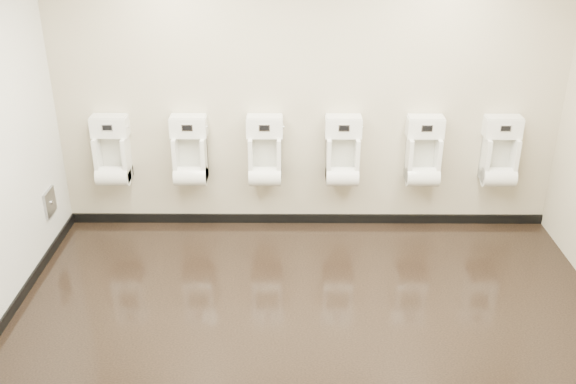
% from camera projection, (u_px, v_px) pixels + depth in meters
% --- Properties ---
extents(ground, '(5.00, 3.50, 0.00)m').
position_uv_depth(ground, '(311.00, 322.00, 5.26)').
color(ground, black).
rests_on(ground, ground).
extents(back_wall, '(5.00, 0.02, 2.80)m').
position_uv_depth(back_wall, '(308.00, 95.00, 6.24)').
color(back_wall, '#BAB195').
rests_on(back_wall, ground).
extents(front_wall, '(5.00, 0.02, 2.80)m').
position_uv_depth(front_wall, '(324.00, 308.00, 3.08)').
color(front_wall, '#BAB195').
rests_on(front_wall, ground).
extents(skirting_back, '(5.00, 0.02, 0.10)m').
position_uv_depth(skirting_back, '(306.00, 219.00, 6.81)').
color(skirting_back, black).
rests_on(skirting_back, ground).
extents(skirting_left, '(0.02, 3.50, 0.10)m').
position_uv_depth(skirting_left, '(8.00, 316.00, 5.26)').
color(skirting_left, black).
rests_on(skirting_left, ground).
extents(access_panel, '(0.04, 0.25, 0.25)m').
position_uv_depth(access_panel, '(50.00, 202.00, 6.15)').
color(access_panel, '#9E9EA3').
rests_on(access_panel, left_wall).
extents(urinal_0, '(0.37, 0.28, 0.69)m').
position_uv_depth(urinal_0, '(112.00, 156.00, 6.40)').
color(urinal_0, silver).
rests_on(urinal_0, back_wall).
extents(urinal_1, '(0.37, 0.28, 0.69)m').
position_uv_depth(urinal_1, '(190.00, 156.00, 6.39)').
color(urinal_1, silver).
rests_on(urinal_1, back_wall).
extents(urinal_2, '(0.37, 0.28, 0.69)m').
position_uv_depth(urinal_2, '(265.00, 156.00, 6.39)').
color(urinal_2, silver).
rests_on(urinal_2, back_wall).
extents(urinal_3, '(0.37, 0.28, 0.69)m').
position_uv_depth(urinal_3, '(343.00, 156.00, 6.38)').
color(urinal_3, silver).
rests_on(urinal_3, back_wall).
extents(urinal_4, '(0.37, 0.28, 0.69)m').
position_uv_depth(urinal_4, '(423.00, 156.00, 6.38)').
color(urinal_4, silver).
rests_on(urinal_4, back_wall).
extents(urinal_5, '(0.37, 0.28, 0.69)m').
position_uv_depth(urinal_5, '(500.00, 157.00, 6.38)').
color(urinal_5, silver).
rests_on(urinal_5, back_wall).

